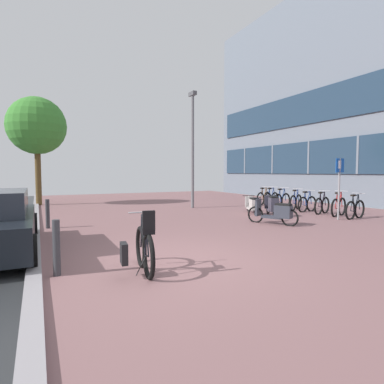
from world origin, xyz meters
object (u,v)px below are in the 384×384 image
bicycle_rack_01 (339,207)px  bicycle_rack_04 (296,202)px  bicycle_foreground (143,249)px  bicycle_rack_00 (355,209)px  parking_sign (339,182)px  scooter_mid (276,213)px  bollard_far (48,214)px  scooter_near (253,205)px  bicycle_rack_06 (271,199)px  bollard_near (56,248)px  street_tree (37,126)px  bicycle_rack_03 (307,204)px  bicycle_rack_07 (264,198)px  bicycle_rack_05 (282,201)px  scooter_far (272,205)px  lamp_post (193,144)px  bicycle_rack_02 (322,205)px

bicycle_rack_01 → bicycle_rack_04: (0.03, 2.32, -0.01)m
bicycle_foreground → bicycle_rack_01: (9.00, 3.42, -0.05)m
bicycle_rack_00 → parking_sign: (-0.78, 0.09, 1.03)m
scooter_mid → bicycle_rack_01: bearing=8.3°
bicycle_rack_01 → bollard_far: bearing=169.2°
scooter_near → bicycle_rack_06: bearing=36.4°
bicycle_rack_06 → bollard_near: bicycle_rack_06 is taller
bicycle_rack_04 → street_tree: street_tree is taller
bicycle_rack_00 → bollard_far: size_ratio=1.54×
bicycle_rack_01 → bicycle_rack_04: bicycle_rack_01 is taller
bicycle_rack_00 → bicycle_rack_03: bearing=89.9°
bicycle_rack_03 → bicycle_rack_07: bearing=87.5°
bicycle_rack_04 → bicycle_rack_05: 0.79m
street_tree → bicycle_foreground: bearing=-83.3°
bicycle_rack_00 → bicycle_rack_05: 3.87m
bollard_far → scooter_far: bearing=-6.3°
bicycle_rack_00 → parking_sign: bearing=173.7°
street_tree → bicycle_rack_00: bearing=-45.1°
bicycle_foreground → scooter_far: size_ratio=0.94×
bicycle_rack_05 → street_tree: size_ratio=0.25×
parking_sign → bollard_far: size_ratio=2.48×
bicycle_foreground → bicycle_rack_00: size_ratio=1.06×
bicycle_rack_05 → bollard_far: bearing=-173.8°
bicycle_rack_04 → bollard_far: size_ratio=1.45×
parking_sign → bicycle_rack_06: bearing=80.6°
bicycle_rack_04 → scooter_near: 2.69m
street_tree → bicycle_rack_03: bearing=-38.0°
bicycle_rack_03 → scooter_near: size_ratio=0.82×
scooter_mid → parking_sign: bearing=-3.3°
scooter_far → bicycle_rack_06: bearing=50.6°
bicycle_rack_04 → scooter_near: bicycle_rack_04 is taller
bicycle_foreground → bicycle_rack_06: size_ratio=1.07×
bicycle_rack_00 → lamp_post: (-3.84, 5.79, 2.72)m
bicycle_rack_03 → lamp_post: size_ratio=0.24×
bicycle_rack_05 → bicycle_rack_03: bearing=-88.5°
lamp_post → bicycle_rack_07: bearing=-5.4°
bicycle_rack_02 → bicycle_rack_07: 3.87m
bicycle_rack_05 → bicycle_rack_01: bearing=-87.9°
scooter_near → bollard_near: bollard_near is taller
bicycle_rack_05 → bollard_near: bearing=-149.3°
bicycle_rack_03 → bicycle_rack_04: bearing=82.8°
scooter_near → scooter_far: scooter_far is taller
bicycle_rack_05 → street_tree: (-10.43, 6.64, 3.72)m
bicycle_rack_04 → lamp_post: lamp_post is taller
bicycle_rack_06 → bollard_near: (-10.24, -6.84, 0.11)m
bicycle_rack_03 → bicycle_rack_05: 1.55m
bicycle_rack_03 → bicycle_rack_05: bicycle_rack_05 is taller
bicycle_rack_03 → bicycle_rack_06: size_ratio=0.97×
bicycle_rack_04 → street_tree: 13.44m
bicycle_rack_06 → street_tree: bearing=150.7°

